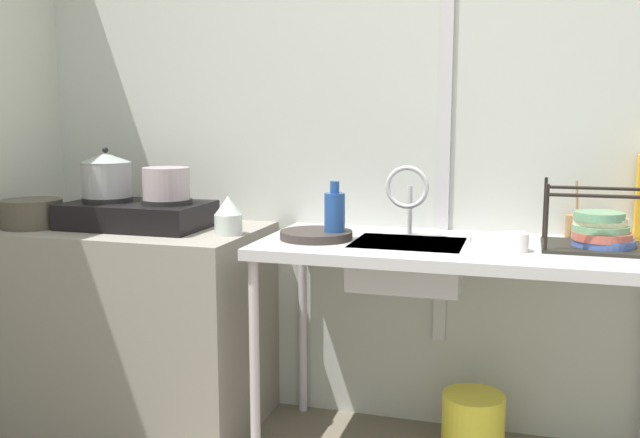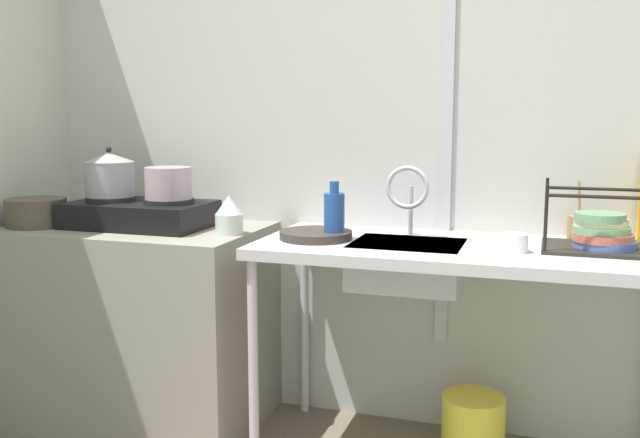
{
  "view_description": "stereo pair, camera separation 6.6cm",
  "coord_description": "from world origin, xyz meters",
  "px_view_note": "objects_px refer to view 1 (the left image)",
  "views": [
    {
      "loc": [
        0.29,
        -1.03,
        1.28
      ],
      "look_at": [
        -0.45,
        1.44,
        0.9
      ],
      "focal_mm": 38.94,
      "sensor_mm": 36.0,
      "label": 1
    },
    {
      "loc": [
        0.36,
        -1.01,
        1.28
      ],
      "look_at": [
        -0.45,
        1.44,
        0.9
      ],
      "focal_mm": 38.94,
      "sensor_mm": 36.0,
      "label": 2
    }
  ],
  "objects_px": {
    "percolator": "(228,216)",
    "sink_basin": "(408,264)",
    "stove": "(137,214)",
    "pot_beside_stove": "(32,213)",
    "cup_by_rack": "(515,242)",
    "bucket_on_floor": "(473,425)",
    "bottle_by_sink": "(335,215)",
    "faucet": "(407,190)",
    "small_bowl_on_drainboard": "(492,241)",
    "pot_on_right_burner": "(166,183)",
    "frying_pan": "(316,235)",
    "pot_on_left_burner": "(106,175)",
    "utensil_jar": "(576,226)",
    "dish_rack": "(601,233)"
  },
  "relations": [
    {
      "from": "pot_on_right_burner",
      "to": "pot_beside_stove",
      "type": "xyz_separation_m",
      "value": [
        -0.55,
        -0.12,
        -0.13
      ]
    },
    {
      "from": "cup_by_rack",
      "to": "bucket_on_floor",
      "type": "bearing_deg",
      "value": 129.75
    },
    {
      "from": "pot_on_left_burner",
      "to": "dish_rack",
      "type": "distance_m",
      "value": 1.91
    },
    {
      "from": "faucet",
      "to": "small_bowl_on_drainboard",
      "type": "distance_m",
      "value": 0.38
    },
    {
      "from": "faucet",
      "to": "pot_on_left_burner",
      "type": "bearing_deg",
      "value": -174.79
    },
    {
      "from": "dish_rack",
      "to": "cup_by_rack",
      "type": "height_order",
      "value": "dish_rack"
    },
    {
      "from": "frying_pan",
      "to": "bottle_by_sink",
      "type": "height_order",
      "value": "bottle_by_sink"
    },
    {
      "from": "stove",
      "to": "pot_on_right_burner",
      "type": "relative_size",
      "value": 3.06
    },
    {
      "from": "bucket_on_floor",
      "to": "stove",
      "type": "bearing_deg",
      "value": -176.7
    },
    {
      "from": "faucet",
      "to": "frying_pan",
      "type": "relative_size",
      "value": 1.0
    },
    {
      "from": "pot_beside_stove",
      "to": "sink_basin",
      "type": "height_order",
      "value": "pot_beside_stove"
    },
    {
      "from": "percolator",
      "to": "sink_basin",
      "type": "height_order",
      "value": "percolator"
    },
    {
      "from": "pot_on_right_burner",
      "to": "sink_basin",
      "type": "distance_m",
      "value": 1.02
    },
    {
      "from": "stove",
      "to": "pot_beside_stove",
      "type": "distance_m",
      "value": 0.43
    },
    {
      "from": "pot_on_right_burner",
      "to": "percolator",
      "type": "bearing_deg",
      "value": -9.24
    },
    {
      "from": "pot_on_right_burner",
      "to": "utensil_jar",
      "type": "relative_size",
      "value": 0.87
    },
    {
      "from": "small_bowl_on_drainboard",
      "to": "bucket_on_floor",
      "type": "distance_m",
      "value": 0.73
    },
    {
      "from": "stove",
      "to": "sink_basin",
      "type": "distance_m",
      "value": 1.13
    },
    {
      "from": "frying_pan",
      "to": "small_bowl_on_drainboard",
      "type": "relative_size",
      "value": 1.78
    },
    {
      "from": "utensil_jar",
      "to": "bucket_on_floor",
      "type": "relative_size",
      "value": 0.89
    },
    {
      "from": "pot_beside_stove",
      "to": "utensil_jar",
      "type": "distance_m",
      "value": 2.15
    },
    {
      "from": "stove",
      "to": "percolator",
      "type": "height_order",
      "value": "percolator"
    },
    {
      "from": "pot_beside_stove",
      "to": "pot_on_right_burner",
      "type": "bearing_deg",
      "value": 12.18
    },
    {
      "from": "faucet",
      "to": "dish_rack",
      "type": "bearing_deg",
      "value": -5.68
    },
    {
      "from": "percolator",
      "to": "small_bowl_on_drainboard",
      "type": "bearing_deg",
      "value": 2.48
    },
    {
      "from": "sink_basin",
      "to": "small_bowl_on_drainboard",
      "type": "xyz_separation_m",
      "value": [
        0.29,
        0.01,
        0.1
      ]
    },
    {
      "from": "pot_on_right_burner",
      "to": "frying_pan",
      "type": "xyz_separation_m",
      "value": [
        0.64,
        -0.04,
        -0.17
      ]
    },
    {
      "from": "stove",
      "to": "percolator",
      "type": "distance_m",
      "value": 0.43
    },
    {
      "from": "pot_on_left_burner",
      "to": "sink_basin",
      "type": "bearing_deg",
      "value": -0.7
    },
    {
      "from": "pot_beside_stove",
      "to": "utensil_jar",
      "type": "bearing_deg",
      "value": 10.05
    },
    {
      "from": "percolator",
      "to": "bottle_by_sink",
      "type": "height_order",
      "value": "bottle_by_sink"
    },
    {
      "from": "pot_on_right_burner",
      "to": "small_bowl_on_drainboard",
      "type": "bearing_deg",
      "value": -0.19
    },
    {
      "from": "bucket_on_floor",
      "to": "cup_by_rack",
      "type": "bearing_deg",
      "value": -50.25
    },
    {
      "from": "pot_on_left_burner",
      "to": "pot_on_right_burner",
      "type": "xyz_separation_m",
      "value": [
        0.27,
        0.0,
        -0.03
      ]
    },
    {
      "from": "pot_on_left_burner",
      "to": "sink_basin",
      "type": "xyz_separation_m",
      "value": [
        1.25,
        -0.02,
        -0.29
      ]
    },
    {
      "from": "frying_pan",
      "to": "cup_by_rack",
      "type": "relative_size",
      "value": 3.01
    },
    {
      "from": "utensil_jar",
      "to": "percolator",
      "type": "bearing_deg",
      "value": -166.65
    },
    {
      "from": "utensil_jar",
      "to": "sink_basin",
      "type": "bearing_deg",
      "value": -155.11
    },
    {
      "from": "small_bowl_on_drainboard",
      "to": "stove",
      "type": "bearing_deg",
      "value": 179.83
    },
    {
      "from": "pot_beside_stove",
      "to": "bucket_on_floor",
      "type": "distance_m",
      "value": 1.95
    },
    {
      "from": "percolator",
      "to": "sink_basin",
      "type": "bearing_deg",
      "value": 2.61
    },
    {
      "from": "pot_beside_stove",
      "to": "percolator",
      "type": "distance_m",
      "value": 0.85
    },
    {
      "from": "sink_basin",
      "to": "cup_by_rack",
      "type": "xyz_separation_m",
      "value": [
        0.37,
        -0.06,
        0.11
      ]
    },
    {
      "from": "stove",
      "to": "pot_beside_stove",
      "type": "height_order",
      "value": "stove"
    },
    {
      "from": "sink_basin",
      "to": "small_bowl_on_drainboard",
      "type": "distance_m",
      "value": 0.31
    },
    {
      "from": "cup_by_rack",
      "to": "bucket_on_floor",
      "type": "relative_size",
      "value": 0.37
    },
    {
      "from": "pot_on_left_burner",
      "to": "small_bowl_on_drainboard",
      "type": "xyz_separation_m",
      "value": [
        1.55,
        -0.0,
        -0.2
      ]
    },
    {
      "from": "frying_pan",
      "to": "small_bowl_on_drainboard",
      "type": "height_order",
      "value": "small_bowl_on_drainboard"
    },
    {
      "from": "pot_on_left_burner",
      "to": "sink_basin",
      "type": "height_order",
      "value": "pot_on_left_burner"
    },
    {
      "from": "stove",
      "to": "small_bowl_on_drainboard",
      "type": "distance_m",
      "value": 1.41
    }
  ]
}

